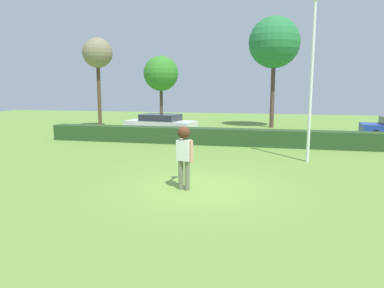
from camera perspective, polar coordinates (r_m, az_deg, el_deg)
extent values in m
plane|color=olive|center=(10.48, 1.03, -6.84)|extent=(60.00, 60.00, 0.00)
cylinder|color=#666F55|center=(10.17, -1.77, -4.88)|extent=(0.14, 0.14, 0.84)
cylinder|color=#666F55|center=(10.08, -0.77, -5.01)|extent=(0.14, 0.14, 0.84)
cube|color=silver|center=(9.98, -1.29, -0.99)|extent=(0.42, 0.31, 0.58)
cylinder|color=tan|center=(10.29, -1.69, 0.67)|extent=(0.24, 0.62, 0.30)
cylinder|color=tan|center=(9.87, -0.09, -1.21)|extent=(0.09, 0.09, 0.62)
sphere|color=tan|center=(9.91, -1.30, 1.63)|extent=(0.22, 0.22, 0.22)
sphere|color=#452616|center=(9.90, -1.30, 1.81)|extent=(0.35, 0.35, 0.35)
cylinder|color=orange|center=(10.77, -1.27, 0.41)|extent=(0.24, 0.24, 0.08)
cylinder|color=silver|center=(14.43, 18.34, 9.03)|extent=(0.12, 0.12, 5.96)
cube|color=#284722|center=(18.00, 6.20, 1.11)|extent=(19.26, 0.90, 0.82)
cube|color=white|center=(21.92, -4.98, 2.98)|extent=(4.43, 2.38, 0.55)
cube|color=#2D333D|center=(21.88, -5.00, 4.21)|extent=(2.43, 1.91, 0.40)
cylinder|color=black|center=(22.09, -0.56, 2.34)|extent=(0.61, 0.20, 0.60)
cylinder|color=black|center=(20.55, -2.43, 1.83)|extent=(0.61, 0.20, 0.60)
cylinder|color=black|center=(23.40, -7.21, 2.64)|extent=(0.61, 0.20, 0.60)
cylinder|color=black|center=(21.95, -9.41, 2.17)|extent=(0.61, 0.20, 0.60)
cylinder|color=black|center=(23.22, 26.36, 1.73)|extent=(0.60, 0.14, 0.60)
cylinder|color=black|center=(21.56, 27.12, 1.18)|extent=(0.60, 0.14, 0.60)
cylinder|color=brown|center=(28.30, -4.87, 6.31)|extent=(0.25, 0.25, 3.10)
sphere|color=#358028|center=(28.29, -4.94, 11.08)|extent=(2.67, 2.67, 2.67)
cylinder|color=brown|center=(26.28, 12.63, 7.84)|extent=(0.30, 0.30, 4.86)
sphere|color=#28793D|center=(26.45, 12.89, 15.41)|extent=(3.53, 3.53, 3.53)
cylinder|color=brown|center=(26.27, -14.46, 7.03)|extent=(0.25, 0.25, 4.18)
sphere|color=#7E7556|center=(26.36, -14.74, 13.79)|extent=(2.04, 2.04, 2.04)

